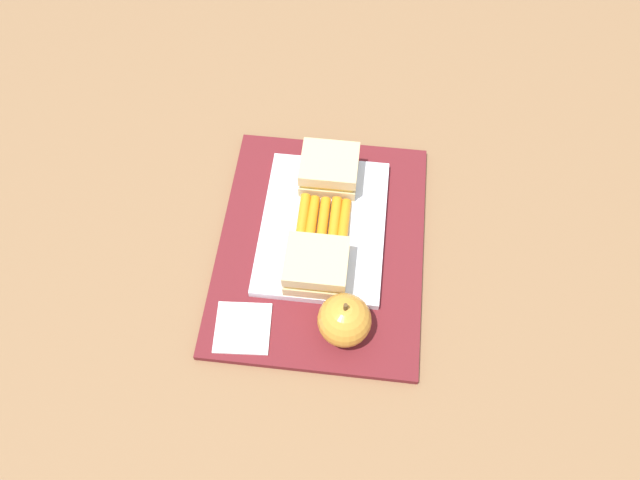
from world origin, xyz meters
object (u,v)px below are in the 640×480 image
at_px(paper_napkin, 243,328).
at_px(sandwich_half_right, 316,266).
at_px(food_tray, 323,226).
at_px(carrot_sticks_bundle, 323,221).
at_px(apple, 344,320).
at_px(sandwich_half_left, 329,169).

bearing_deg(paper_napkin, sandwich_half_right, 133.93).
xyz_separation_m(food_tray, carrot_sticks_bundle, (0.00, 0.00, 0.01)).
bearing_deg(apple, sandwich_half_right, -148.75).
relative_size(food_tray, apple, 2.94).
bearing_deg(sandwich_half_left, paper_napkin, -19.68).
bearing_deg(sandwich_half_left, food_tray, 0.00).
relative_size(food_tray, sandwich_half_left, 2.88).
height_order(sandwich_half_left, carrot_sticks_bundle, sandwich_half_left).
height_order(sandwich_half_right, carrot_sticks_bundle, sandwich_half_right).
bearing_deg(sandwich_half_right, sandwich_half_left, 180.00).
height_order(food_tray, apple, apple).
height_order(carrot_sticks_bundle, paper_napkin, carrot_sticks_bundle).
bearing_deg(food_tray, carrot_sticks_bundle, 58.18).
bearing_deg(sandwich_half_left, sandwich_half_right, 0.00).
bearing_deg(carrot_sticks_bundle, sandwich_half_right, -0.05).
bearing_deg(apple, carrot_sticks_bundle, -163.94).
relative_size(carrot_sticks_bundle, paper_napkin, 1.11).
height_order(carrot_sticks_bundle, apple, apple).
height_order(sandwich_half_left, paper_napkin, sandwich_half_left).
relative_size(sandwich_half_right, carrot_sticks_bundle, 1.03).
distance_m(food_tray, sandwich_half_right, 0.08).
bearing_deg(sandwich_half_right, food_tray, 180.00).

